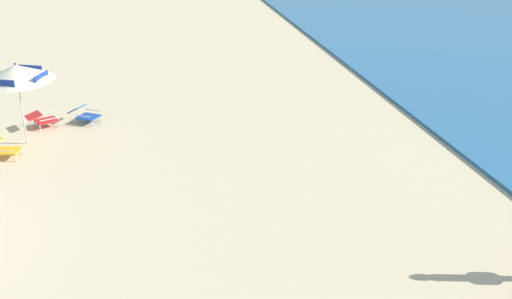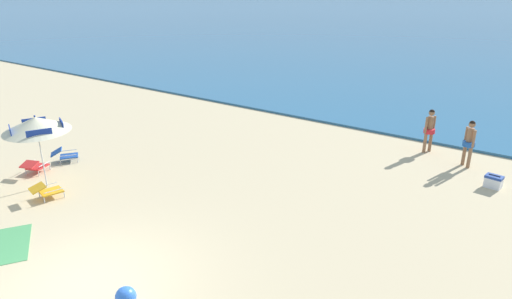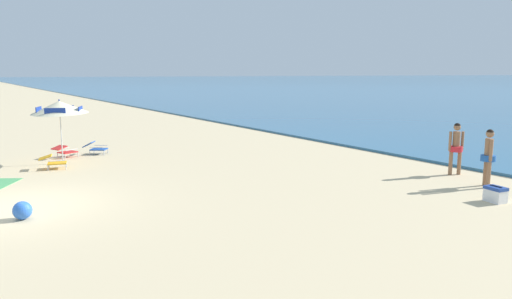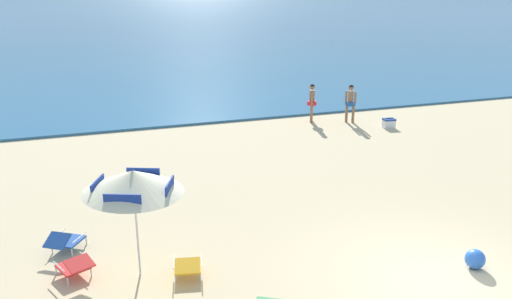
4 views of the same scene
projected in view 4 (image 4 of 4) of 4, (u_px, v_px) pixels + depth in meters
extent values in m
plane|color=#D1BA8E|center=(433.00, 282.00, 10.10)|extent=(800.00, 800.00, 0.00)
cylinder|color=silver|center=(136.00, 224.00, 10.02)|extent=(0.04, 0.04, 2.27)
cone|color=beige|center=(133.00, 181.00, 9.75)|extent=(2.79, 2.79, 0.53)
cube|color=navy|center=(143.00, 173.00, 10.45)|extent=(0.66, 0.30, 0.24)
cube|color=navy|center=(98.00, 185.00, 9.82)|extent=(0.30, 0.66, 0.24)
cube|color=navy|center=(122.00, 200.00, 9.11)|extent=(0.66, 0.30, 0.24)
cube|color=navy|center=(170.00, 187.00, 9.74)|extent=(0.30, 0.66, 0.24)
sphere|color=navy|center=(132.00, 169.00, 9.67)|extent=(0.06, 0.06, 0.06)
cube|color=red|center=(73.00, 267.00, 10.27)|extent=(0.72, 0.76, 0.04)
cube|color=red|center=(79.00, 264.00, 9.96)|extent=(0.62, 0.58, 0.14)
cylinder|color=silver|center=(56.00, 270.00, 10.34)|extent=(0.03, 0.03, 0.18)
cylinder|color=silver|center=(79.00, 262.00, 10.66)|extent=(0.03, 0.03, 0.18)
cylinder|color=silver|center=(68.00, 282.00, 9.94)|extent=(0.03, 0.03, 0.18)
cylinder|color=silver|center=(91.00, 273.00, 10.26)|extent=(0.03, 0.03, 0.18)
cylinder|color=silver|center=(59.00, 266.00, 10.05)|extent=(0.24, 0.50, 0.02)
cylinder|color=silver|center=(85.00, 257.00, 10.41)|extent=(0.24, 0.50, 0.02)
cube|color=gold|center=(188.00, 266.00, 10.28)|extent=(0.64, 0.70, 0.04)
cube|color=gold|center=(187.00, 266.00, 9.87)|extent=(0.57, 0.51, 0.16)
cylinder|color=silver|center=(176.00, 265.00, 10.56)|extent=(0.03, 0.03, 0.18)
cylinder|color=silver|center=(200.00, 263.00, 10.61)|extent=(0.03, 0.03, 0.18)
cylinder|color=silver|center=(176.00, 279.00, 10.02)|extent=(0.03, 0.03, 0.18)
cylinder|color=silver|center=(200.00, 278.00, 10.07)|extent=(0.03, 0.03, 0.18)
cylinder|color=silver|center=(174.00, 262.00, 10.21)|extent=(0.14, 0.53, 0.02)
cylinder|color=silver|center=(202.00, 260.00, 10.28)|extent=(0.14, 0.53, 0.02)
cube|color=#1E4799|center=(69.00, 241.00, 11.34)|extent=(0.76, 0.79, 0.04)
cube|color=#1E4799|center=(57.00, 241.00, 10.91)|extent=(0.63, 0.60, 0.23)
cylinder|color=silver|center=(67.00, 238.00, 11.69)|extent=(0.03, 0.03, 0.18)
cylinder|color=silver|center=(86.00, 241.00, 11.58)|extent=(0.03, 0.03, 0.18)
cylinder|color=silver|center=(52.00, 250.00, 11.16)|extent=(0.03, 0.03, 0.18)
cylinder|color=silver|center=(72.00, 253.00, 11.05)|extent=(0.03, 0.03, 0.18)
cylinder|color=silver|center=(57.00, 235.00, 11.36)|extent=(0.32, 0.46, 0.02)
cylinder|color=silver|center=(80.00, 237.00, 11.24)|extent=(0.32, 0.46, 0.02)
cylinder|color=#8C6042|center=(311.00, 113.00, 22.22)|extent=(0.12, 0.12, 0.82)
cylinder|color=#8C6042|center=(312.00, 112.00, 22.50)|extent=(0.12, 0.12, 0.82)
cylinder|color=red|center=(312.00, 103.00, 22.23)|extent=(0.41, 0.41, 0.17)
cylinder|color=#8C6042|center=(312.00, 97.00, 22.15)|extent=(0.23, 0.23, 0.58)
cylinder|color=#8C6042|center=(312.00, 98.00, 21.96)|extent=(0.09, 0.09, 0.62)
cylinder|color=#8C6042|center=(312.00, 96.00, 22.35)|extent=(0.09, 0.09, 0.62)
sphere|color=#8C6042|center=(312.00, 87.00, 22.02)|extent=(0.22, 0.22, 0.22)
sphere|color=black|center=(312.00, 86.00, 22.01)|extent=(0.20, 0.20, 0.20)
cylinder|color=#8C6042|center=(347.00, 113.00, 22.29)|extent=(0.12, 0.12, 0.82)
cylinder|color=#8C6042|center=(353.00, 114.00, 22.18)|extent=(0.12, 0.12, 0.82)
cylinder|color=#1E51A3|center=(350.00, 104.00, 22.11)|extent=(0.41, 0.41, 0.17)
cylinder|color=#8C6042|center=(351.00, 98.00, 22.02)|extent=(0.23, 0.23, 0.58)
cylinder|color=#8C6042|center=(346.00, 98.00, 22.10)|extent=(0.09, 0.09, 0.61)
cylinder|color=#8C6042|center=(355.00, 98.00, 21.96)|extent=(0.09, 0.09, 0.61)
sphere|color=#8C6042|center=(351.00, 88.00, 21.89)|extent=(0.22, 0.22, 0.22)
sphere|color=black|center=(351.00, 87.00, 21.89)|extent=(0.20, 0.20, 0.20)
cube|color=white|center=(389.00, 124.00, 21.43)|extent=(0.52, 0.40, 0.32)
cube|color=navy|center=(389.00, 119.00, 21.37)|extent=(0.54, 0.42, 0.08)
cylinder|color=black|center=(389.00, 118.00, 21.35)|extent=(0.34, 0.07, 0.02)
sphere|color=blue|center=(475.00, 259.00, 10.55)|extent=(0.42, 0.42, 0.42)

